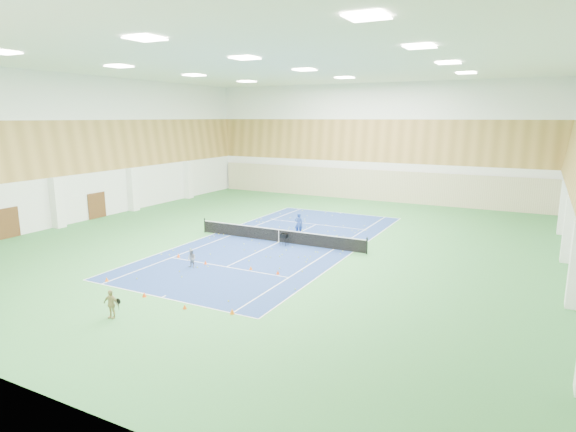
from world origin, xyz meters
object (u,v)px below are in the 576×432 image
at_px(coach, 299,224).
at_px(child_apron, 111,304).
at_px(tennis_net, 279,235).
at_px(child_court, 192,259).
at_px(ball_cart, 284,240).

bearing_deg(coach, child_apron, 67.71).
bearing_deg(coach, tennis_net, 63.81).
bearing_deg(child_apron, tennis_net, 81.67).
bearing_deg(tennis_net, child_apron, -91.05).
relative_size(child_court, ball_cart, 1.27).
relative_size(coach, child_court, 1.56).
distance_m(tennis_net, coach, 2.64).
xyz_separation_m(coach, child_apron, (-0.53, -17.33, -0.19)).
relative_size(tennis_net, coach, 7.70).
bearing_deg(ball_cart, coach, 96.97).
relative_size(coach, child_apron, 1.29).
xyz_separation_m(tennis_net, coach, (0.26, 2.62, 0.28)).
height_order(child_apron, ball_cart, child_apron).
relative_size(child_court, child_apron, 0.83).
xyz_separation_m(child_court, ball_cart, (2.45, 6.80, -0.11)).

